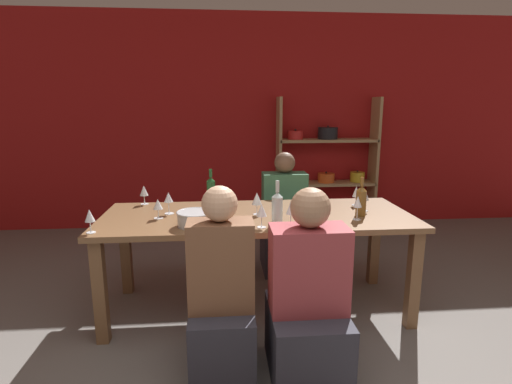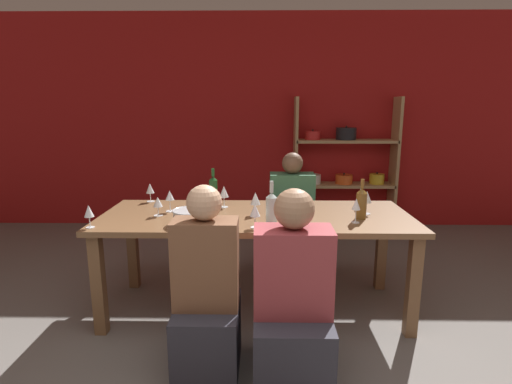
% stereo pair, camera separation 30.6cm
% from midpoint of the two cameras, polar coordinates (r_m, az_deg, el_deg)
% --- Properties ---
extents(wall_back_red, '(8.80, 0.06, 2.70)m').
position_cam_midpoint_polar(wall_back_red, '(5.22, 2.27, 9.82)').
color(wall_back_red, '#A31919').
rests_on(wall_back_red, ground_plane).
extents(shelf_unit, '(1.29, 0.30, 1.68)m').
position_cam_midpoint_polar(shelf_unit, '(5.23, 13.78, 1.68)').
color(shelf_unit, tan).
rests_on(shelf_unit, ground_plane).
extents(dining_table, '(2.31, 0.90, 0.77)m').
position_cam_midpoint_polar(dining_table, '(3.03, 2.88, -4.87)').
color(dining_table, brown).
rests_on(dining_table, ground_plane).
extents(mixing_bowl, '(0.25, 0.25, 0.10)m').
position_cam_midpoint_polar(mixing_bowl, '(2.76, -6.22, -3.50)').
color(mixing_bowl, '#B7BABC').
rests_on(mixing_bowl, dining_table).
extents(wine_bottle_green, '(0.07, 0.07, 0.31)m').
position_cam_midpoint_polar(wine_bottle_green, '(3.23, -3.43, 0.19)').
color(wine_bottle_green, '#1E4C23').
rests_on(wine_bottle_green, dining_table).
extents(wine_bottle_dark, '(0.08, 0.08, 0.29)m').
position_cam_midpoint_polar(wine_bottle_dark, '(3.00, 17.69, -1.54)').
color(wine_bottle_dark, brown).
rests_on(wine_bottle_dark, dining_table).
extents(wine_bottle_amber, '(0.08, 0.08, 0.31)m').
position_cam_midpoint_polar(wine_bottle_amber, '(2.70, 5.47, -2.40)').
color(wine_bottle_amber, '#B2C6C1').
rests_on(wine_bottle_amber, dining_table).
extents(wine_glass_white_a, '(0.07, 0.07, 0.18)m').
position_cam_midpoint_polar(wine_glass_white_a, '(3.18, -1.86, -0.06)').
color(wine_glass_white_a, white).
rests_on(wine_glass_white_a, dining_table).
extents(wine_glass_red_a, '(0.07, 0.07, 0.16)m').
position_cam_midpoint_polar(wine_glass_red_a, '(3.06, 9.03, -0.89)').
color(wine_glass_red_a, white).
rests_on(wine_glass_red_a, dining_table).
extents(wine_glass_red_b, '(0.07, 0.07, 0.14)m').
position_cam_midpoint_polar(wine_glass_red_b, '(2.99, -11.04, -1.54)').
color(wine_glass_red_b, white).
rests_on(wine_glass_red_b, dining_table).
extents(wine_glass_empty_a, '(0.06, 0.06, 0.16)m').
position_cam_midpoint_polar(wine_glass_empty_a, '(3.31, 17.30, -0.36)').
color(wine_glass_empty_a, white).
rests_on(wine_glass_empty_a, dining_table).
extents(wine_glass_empty_b, '(0.07, 0.07, 0.17)m').
position_cam_midpoint_polar(wine_glass_empty_b, '(3.09, -9.49, -0.63)').
color(wine_glass_empty_b, white).
rests_on(wine_glass_empty_b, dining_table).
extents(wine_glass_red_c, '(0.07, 0.07, 0.18)m').
position_cam_midpoint_polar(wine_glass_red_c, '(2.66, 7.40, -2.54)').
color(wine_glass_red_c, white).
rests_on(wine_glass_red_c, dining_table).
extents(wine_glass_red_d, '(0.07, 0.07, 0.17)m').
position_cam_midpoint_polar(wine_glass_red_d, '(2.96, 2.87, -1.06)').
color(wine_glass_red_d, white).
rests_on(wine_glass_red_d, dining_table).
extents(wine_glass_empty_c, '(0.06, 0.06, 0.16)m').
position_cam_midpoint_polar(wine_glass_empty_c, '(2.81, -19.96, -2.70)').
color(wine_glass_empty_c, white).
rests_on(wine_glass_empty_c, dining_table).
extents(wine_glass_red_e, '(0.06, 0.06, 0.17)m').
position_cam_midpoint_polar(wine_glass_red_e, '(2.88, 17.11, -1.85)').
color(wine_glass_red_e, white).
rests_on(wine_glass_red_e, dining_table).
extents(wine_glass_white_b, '(0.07, 0.07, 0.18)m').
position_cam_midpoint_polar(wine_glass_white_b, '(3.13, 18.29, -0.82)').
color(wine_glass_white_b, white).
rests_on(wine_glass_white_b, dining_table).
extents(wine_glass_empty_d, '(0.07, 0.07, 0.16)m').
position_cam_midpoint_polar(wine_glass_empty_d, '(3.45, -12.48, 0.42)').
color(wine_glass_empty_d, white).
rests_on(wine_glass_empty_d, dining_table).
extents(wine_glass_red_f, '(0.07, 0.07, 0.16)m').
position_cam_midpoint_polar(wine_glass_red_f, '(2.65, 3.16, -2.76)').
color(wine_glass_red_f, white).
rests_on(wine_glass_red_f, dining_table).
extents(person_near_a, '(0.37, 0.47, 1.14)m').
position_cam_midpoint_polar(person_near_a, '(2.43, -3.31, -15.91)').
color(person_near_a, '#2D2D38').
rests_on(person_near_a, ground_plane).
extents(person_far_a, '(0.41, 0.52, 1.15)m').
position_cam_midpoint_polar(person_far_a, '(3.86, 7.33, -5.26)').
color(person_far_a, '#2D2D38').
rests_on(person_far_a, ground_plane).
extents(person_near_b, '(0.44, 0.55, 1.13)m').
position_cam_midpoint_polar(person_near_b, '(2.41, 8.97, -16.64)').
color(person_near_b, '#2D2D38').
rests_on(person_near_b, ground_plane).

